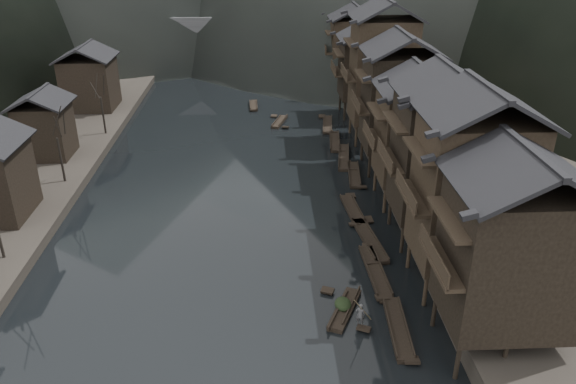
{
  "coord_description": "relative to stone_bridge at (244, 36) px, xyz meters",
  "views": [
    {
      "loc": [
        3.19,
        -34.99,
        24.25
      ],
      "look_at": [
        5.28,
        10.17,
        2.5
      ],
      "focal_mm": 35.0,
      "sensor_mm": 36.0,
      "label": 1
    }
  ],
  "objects": [
    {
      "name": "midriver_boats",
      "position": [
        2.99,
        -25.71,
        -4.91
      ],
      "size": [
        6.47,
        26.12,
        0.44
      ],
      "color": "black",
      "rests_on": "water"
    },
    {
      "name": "boatman",
      "position": [
        9.31,
        -77.52,
        -3.85
      ],
      "size": [
        0.7,
        0.58,
        1.65
      ],
      "primitive_type": "imported",
      "rotation": [
        0.0,
        0.0,
        2.79
      ],
      "color": "#4F4F51",
      "rests_on": "hero_sampan"
    },
    {
      "name": "bamboo_pole",
      "position": [
        9.51,
        -77.52,
        -1.49
      ],
      "size": [
        1.72,
        1.77,
        3.07
      ],
      "primitive_type": "cylinder",
      "rotation": [
        0.66,
        0.0,
        -0.77
      ],
      "color": "#8C7A51",
      "rests_on": "boatman"
    },
    {
      "name": "cargo_heap",
      "position": [
        8.45,
        -75.6,
        -4.32
      ],
      "size": [
        1.17,
        1.53,
        0.7
      ],
      "primitive_type": "ellipsoid",
      "color": "black",
      "rests_on": "hero_sampan"
    },
    {
      "name": "right_bank",
      "position": [
        35.0,
        -32.0,
        -4.21
      ],
      "size": [
        40.0,
        200.0,
        1.8
      ],
      "primitive_type": "cube",
      "color": "#2D2823",
      "rests_on": "ground"
    },
    {
      "name": "stone_bridge",
      "position": [
        0.0,
        0.0,
        0.0
      ],
      "size": [
        40.0,
        6.0,
        9.0
      ],
      "color": "#4C4C4F",
      "rests_on": "ground"
    },
    {
      "name": "stilt_houses",
      "position": [
        17.28,
        -53.2,
        3.9
      ],
      "size": [
        9.0,
        67.6,
        16.86
      ],
      "color": "black",
      "rests_on": "ground"
    },
    {
      "name": "moored_sampans",
      "position": [
        11.88,
        -57.02,
        -4.91
      ],
      "size": [
        3.1,
        48.64,
        0.47
      ],
      "color": "black",
      "rests_on": "water"
    },
    {
      "name": "left_houses",
      "position": [
        -20.5,
        -51.88,
        0.55
      ],
      "size": [
        8.1,
        53.2,
        8.73
      ],
      "color": "black",
      "rests_on": "left_bank"
    },
    {
      "name": "water",
      "position": [
        0.0,
        -72.0,
        -5.11
      ],
      "size": [
        300.0,
        300.0,
        0.0
      ],
      "primitive_type": "plane",
      "color": "black",
      "rests_on": "ground"
    },
    {
      "name": "bare_trees",
      "position": [
        -17.0,
        -64.47,
        1.33
      ],
      "size": [
        3.72,
        45.36,
        7.44
      ],
      "color": "black",
      "rests_on": "left_bank"
    },
    {
      "name": "hero_sampan",
      "position": [
        8.55,
        -75.83,
        -4.91
      ],
      "size": [
        2.99,
        5.21,
        0.44
      ],
      "color": "black",
      "rests_on": "water"
    }
  ]
}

